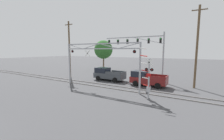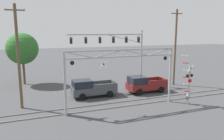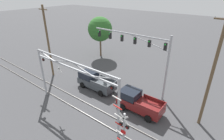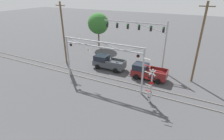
% 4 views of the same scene
% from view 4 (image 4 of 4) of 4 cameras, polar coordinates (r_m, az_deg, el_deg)
% --- Properties ---
extents(rail_track_near, '(80.00, 0.08, 0.10)m').
position_cam_4_polar(rail_track_near, '(24.67, -2.87, -4.01)').
color(rail_track_near, gray).
rests_on(rail_track_near, ground_plane).
extents(rail_track_far, '(80.00, 0.08, 0.10)m').
position_cam_4_polar(rail_track_far, '(25.77, -1.29, -2.65)').
color(rail_track_far, gray).
rests_on(rail_track_far, ground_plane).
extents(crossing_gantry, '(11.53, 0.27, 5.98)m').
position_cam_4_polar(crossing_gantry, '(22.73, -3.49, 5.00)').
color(crossing_gantry, '#9EA0A5').
rests_on(crossing_gantry, ground_plane).
extents(crossing_signal_mast, '(1.54, 0.35, 5.33)m').
position_cam_4_polar(crossing_signal_mast, '(20.04, 12.44, -5.29)').
color(crossing_signal_mast, '#9EA0A5').
rests_on(crossing_signal_mast, ground_plane).
extents(traffic_signal_span, '(10.57, 0.39, 7.87)m').
position_cam_4_polar(traffic_signal_span, '(28.10, 11.19, 11.38)').
color(traffic_signal_span, '#9EA0A5').
rests_on(traffic_signal_span, ground_plane).
extents(pickup_truck_lead, '(5.29, 2.33, 2.10)m').
position_cam_4_polar(pickup_truck_lead, '(28.72, -1.49, 2.50)').
color(pickup_truck_lead, '#3D4247').
rests_on(pickup_truck_lead, ground_plane).
extents(pickup_truck_following, '(5.03, 2.33, 2.10)m').
position_cam_4_polar(pickup_truck_following, '(25.91, 11.42, -0.59)').
color(pickup_truck_following, maroon).
rests_on(pickup_truck_following, ground_plane).
extents(utility_pole_left, '(1.80, 0.28, 10.28)m').
position_cam_4_polar(utility_pole_left, '(30.81, -15.59, 11.45)').
color(utility_pole_left, brown).
rests_on(utility_pole_left, ground_plane).
extents(utility_pole_right, '(1.80, 0.28, 10.72)m').
position_cam_4_polar(utility_pole_right, '(25.56, 26.57, 7.64)').
color(utility_pole_right, brown).
rests_on(utility_pole_right, ground_plane).
extents(background_tree_beyond_span, '(4.53, 4.53, 7.50)m').
position_cam_4_polar(background_tree_beyond_span, '(39.29, -4.51, 14.87)').
color(background_tree_beyond_span, brown).
rests_on(background_tree_beyond_span, ground_plane).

